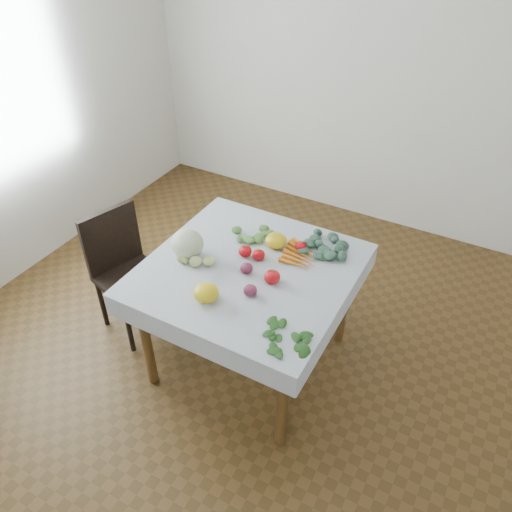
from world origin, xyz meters
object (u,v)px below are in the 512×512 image
Objects in this scene: table at (249,282)px; heirloom_back at (276,241)px; chair at (123,264)px; carrot_bunch at (301,255)px; cabbage at (187,244)px.

table is 7.91× the size of heirloom_back.
chair reaches higher than heirloom_back.
table is 0.29m from heirloom_back.
carrot_bunch is (0.21, 0.23, 0.12)m from table.
cabbage is 0.76× the size of carrot_bunch.
table is 4.10× the size of carrot_bunch.
heirloom_back is (0.94, 0.33, 0.31)m from chair.
heirloom_back is 0.52× the size of carrot_bunch.
carrot_bunch is at bearing 26.98° from cabbage.
carrot_bunch is at bearing -8.45° from heirloom_back.
table is 1.17× the size of chair.
chair reaches higher than carrot_bunch.
heirloom_back is (0.40, 0.32, -0.04)m from cabbage.
chair is 1.18m from carrot_bunch.
table is 5.41× the size of cabbage.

